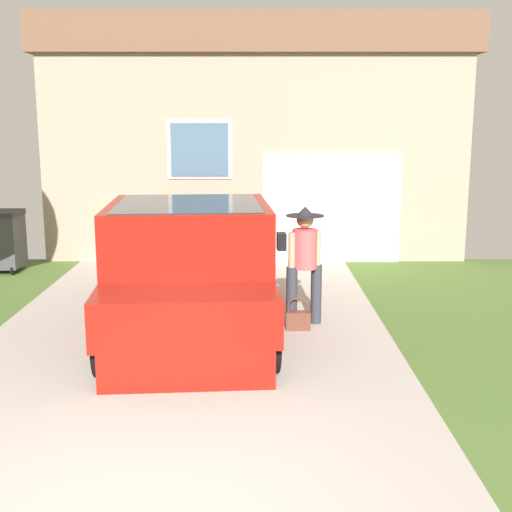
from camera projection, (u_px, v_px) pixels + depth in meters
pickup_truck at (189, 272)px, 8.82m from camera, size 2.44×5.36×1.72m
person_with_hat at (304, 257)px, 9.01m from camera, size 0.50×0.50×1.62m
handbag at (297, 319)px, 8.94m from camera, size 0.32×0.15×0.44m
house_with_garage at (255, 135)px, 15.94m from camera, size 8.58×6.62×4.71m
wheeled_trash_bin at (3, 239)px, 12.29m from camera, size 0.60×0.72×1.12m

